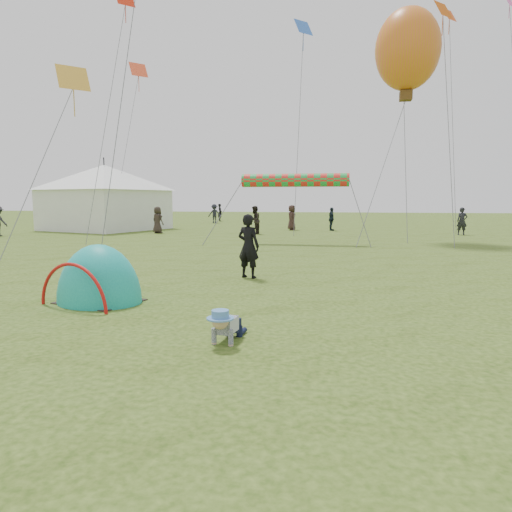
% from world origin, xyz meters
% --- Properties ---
extents(ground, '(140.00, 140.00, 0.00)m').
position_xyz_m(ground, '(0.00, 0.00, 0.00)').
color(ground, '#26400E').
extents(crawling_toddler, '(0.60, 0.78, 0.55)m').
position_xyz_m(crawling_toddler, '(0.22, -0.30, 0.28)').
color(crawling_toddler, black).
rests_on(crawling_toddler, ground).
extents(popup_tent, '(2.25, 2.03, 2.42)m').
position_xyz_m(popup_tent, '(-3.05, 1.87, 0.00)').
color(popup_tent, teal).
rests_on(popup_tent, ground).
extents(standing_adult, '(0.74, 0.60, 1.74)m').
position_xyz_m(standing_adult, '(-0.57, 5.33, 0.87)').
color(standing_adult, black).
rests_on(standing_adult, ground).
extents(event_marquee, '(8.86, 8.86, 4.87)m').
position_xyz_m(event_marquee, '(-14.49, 23.20, 2.43)').
color(event_marquee, white).
rests_on(event_marquee, ground).
extents(crowd_person_0, '(0.61, 0.41, 1.65)m').
position_xyz_m(crowd_person_0, '(9.05, 22.43, 0.83)').
color(crowd_person_0, black).
rests_on(crowd_person_0, ground).
extents(crowd_person_2, '(0.63, 1.00, 1.58)m').
position_xyz_m(crowd_person_2, '(1.27, 24.87, 0.79)').
color(crowd_person_2, '#17242B').
rests_on(crowd_person_2, ground).
extents(crowd_person_3, '(1.13, 0.69, 1.70)m').
position_xyz_m(crowd_person_3, '(-9.36, 33.26, 0.85)').
color(crowd_person_3, black).
rests_on(crowd_person_3, ground).
extents(crowd_person_4, '(0.97, 0.83, 1.67)m').
position_xyz_m(crowd_person_4, '(-9.50, 20.52, 0.84)').
color(crowd_person_4, '#2F2521').
rests_on(crowd_person_4, ground).
extents(crowd_person_6, '(0.66, 0.74, 1.70)m').
position_xyz_m(crowd_person_6, '(-9.70, 36.52, 0.85)').
color(crowd_person_6, black).
rests_on(crowd_person_6, ground).
extents(crowd_person_10, '(0.59, 0.87, 1.74)m').
position_xyz_m(crowd_person_10, '(-1.46, 24.91, 0.87)').
color(crowd_person_10, '#34221F').
rests_on(crowd_person_10, ground).
extents(crowd_person_13, '(0.72, 0.89, 1.73)m').
position_xyz_m(crowd_person_13, '(-3.32, 20.84, 0.86)').
color(crowd_person_13, black).
rests_on(crowd_person_13, ground).
extents(crowd_person_14, '(0.65, 1.07, 1.71)m').
position_xyz_m(crowd_person_14, '(-15.11, 33.30, 0.85)').
color(crowd_person_14, '#19262E').
rests_on(crowd_person_14, ground).
extents(balloon_kite, '(3.30, 3.30, 4.61)m').
position_xyz_m(balloon_kite, '(5.09, 18.90, 9.56)').
color(balloon_kite, orange).
extents(rainbow_tube_kite, '(5.17, 0.64, 0.64)m').
position_xyz_m(rainbow_tube_kite, '(-0.34, 15.56, 3.05)').
color(rainbow_tube_kite, red).
extents(diamond_kite_0, '(1.08, 1.08, 0.88)m').
position_xyz_m(diamond_kite_0, '(8.89, 28.01, 14.64)').
color(diamond_kite_0, '#E14B16').
extents(diamond_kite_1, '(1.35, 1.35, 1.10)m').
position_xyz_m(diamond_kite_1, '(-13.22, 26.55, 11.74)').
color(diamond_kite_1, '#FE4F28').
extents(diamond_kite_4, '(1.27, 1.27, 1.04)m').
position_xyz_m(diamond_kite_4, '(-0.82, 25.04, 13.43)').
color(diamond_kite_4, blue).
extents(diamond_kite_5, '(0.87, 0.87, 0.71)m').
position_xyz_m(diamond_kite_5, '(12.51, 27.54, 15.01)').
color(diamond_kite_5, pink).
extents(diamond_kite_6, '(1.08, 1.08, 0.88)m').
position_xyz_m(diamond_kite_6, '(6.82, 19.37, 11.81)').
color(diamond_kite_6, '#CC4D07').
extents(diamond_kite_8, '(1.37, 1.37, 1.12)m').
position_xyz_m(diamond_kite_8, '(-9.47, 11.70, 7.27)').
color(diamond_kite_8, gold).
extents(diamond_kite_9, '(0.77, 0.77, 0.63)m').
position_xyz_m(diamond_kite_9, '(5.12, 21.37, 10.77)').
color(diamond_kite_9, green).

